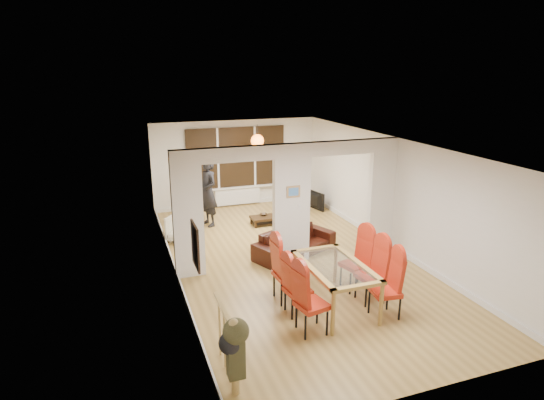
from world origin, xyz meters
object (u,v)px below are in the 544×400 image
bottle (276,210)px  bowl (264,215)px  sofa (295,242)px  coffee_table (268,220)px  dining_chair_rb (371,272)px  television (311,200)px  armchair (185,228)px  dining_chair_ra (386,287)px  dining_chair_rc (355,261)px  dining_chair_lb (298,286)px  dining_table (334,286)px  dining_chair_lc (288,270)px  dining_chair_la (312,300)px  person (208,192)px

bottle → bowl: (-0.33, 0.09, -0.12)m
sofa → coffee_table: (0.12, 2.17, -0.18)m
dining_chair_rb → television: dining_chair_rb is taller
armchair → bottle: size_ratio=2.45×
dining_chair_ra → dining_chair_rc: size_ratio=0.98×
dining_chair_lb → bottle: (1.27, 4.59, -0.15)m
dining_chair_rc → armchair: size_ratio=1.58×
dining_chair_rc → television: size_ratio=1.21×
dining_chair_lb → television: (2.71, 5.45, -0.24)m
armchair → television: armchair is taller
sofa → bottle: (0.35, 2.19, 0.07)m
dining_chair_rb → bottle: size_ratio=3.81×
dining_table → television: size_ratio=1.83×
dining_chair_rb → armchair: size_ratio=1.55×
dining_chair_ra → coffee_table: (-0.30, 5.17, -0.45)m
dining_table → coffee_table: bearing=85.6°
dining_chair_rb → sofa: bearing=94.9°
dining_table → dining_chair_lc: dining_chair_lc is taller
dining_chair_lb → sofa: (0.93, 2.40, -0.22)m
dining_chair_rb → dining_chair_rc: dining_chair_rc is taller
dining_table → dining_chair_rc: bearing=35.8°
dining_chair_rc → dining_chair_lc: bearing=165.0°
dining_chair_lb → dining_chair_ra: size_ratio=0.92×
dining_table → dining_chair_lb: (-0.70, 0.00, 0.11)m
dining_chair_rc → bottle: 4.11m
dining_chair_rb → television: size_ratio=1.18×
dining_chair_ra → bowl: size_ratio=5.48×
bowl → dining_table: bearing=-93.1°
dining_chair_la → dining_chair_ra: 1.35m
dining_chair_lb → bottle: 4.77m
person → coffee_table: size_ratio=1.93×
person → bottle: (1.76, -0.43, -0.55)m
dining_chair_lc → dining_chair_rc: dining_chair_lc is taller
television → coffee_table: bearing=105.5°
dining_chair_la → television: bearing=54.0°
dining_chair_lb → dining_chair_lc: 0.51m
dining_chair_rb → television: 5.64m
dining_chair_rc → dining_chair_ra: bearing=-105.9°
dining_chair_la → sofa: bearing=60.9°
dining_chair_ra → dining_chair_rb: 0.57m
dining_table → dining_chair_rb: size_ratio=1.55×
dining_table → dining_chair_la: 0.94m
coffee_table → bottle: bottle is taller
dining_chair_rb → dining_chair_lb: bearing=172.6°
dining_chair_la → sofa: dining_chair_la is taller
dining_table → dining_chair_rb: (0.71, -0.03, 0.15)m
dining_chair_ra → bottle: dining_chair_ra is taller
armchair → person: bearing=86.3°
dining_chair_la → dining_chair_lc: size_ratio=0.96×
dining_chair_lb → dining_chair_rc: bearing=12.5°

